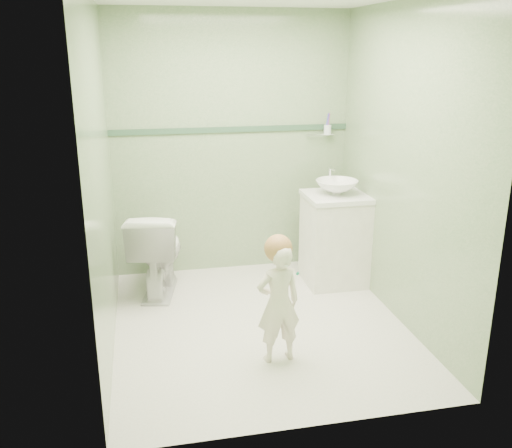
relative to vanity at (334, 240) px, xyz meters
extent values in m
plane|color=beige|center=(-0.84, -0.70, -0.40)|extent=(2.50, 2.50, 0.00)
cube|color=gray|center=(-0.84, 0.55, 0.80)|extent=(2.20, 0.04, 2.40)
cube|color=gray|center=(-0.84, -1.95, 0.80)|extent=(2.20, 0.04, 2.40)
cube|color=gray|center=(-1.94, -0.70, 0.80)|extent=(0.04, 2.50, 2.40)
cube|color=gray|center=(0.26, -0.70, 0.80)|extent=(0.04, 2.50, 2.40)
cube|color=#32533C|center=(-0.84, 0.54, 0.95)|extent=(2.20, 0.02, 0.05)
cube|color=white|center=(0.00, 0.00, 0.00)|extent=(0.52, 0.50, 0.80)
cube|color=white|center=(0.00, 0.00, 0.41)|extent=(0.54, 0.52, 0.04)
imported|color=white|center=(0.00, 0.00, 0.49)|extent=(0.37, 0.37, 0.13)
cylinder|color=silver|center=(0.00, 0.20, 0.55)|extent=(0.03, 0.03, 0.18)
cylinder|color=silver|center=(0.00, 0.15, 0.63)|extent=(0.02, 0.12, 0.02)
cylinder|color=silver|center=(0.00, 0.50, 0.88)|extent=(0.26, 0.02, 0.02)
cylinder|color=silver|center=(0.06, 0.48, 0.93)|extent=(0.07, 0.07, 0.09)
cylinder|color=purple|center=(0.06, 0.47, 1.00)|extent=(0.01, 0.01, 0.17)
cylinder|color=#C1354C|center=(0.07, 0.48, 1.00)|extent=(0.01, 0.01, 0.17)
cylinder|color=#C1354C|center=(0.07, 0.49, 1.00)|extent=(0.01, 0.01, 0.17)
cylinder|color=#4847DC|center=(0.05, 0.47, 1.00)|extent=(0.01, 0.01, 0.17)
imported|color=white|center=(-1.58, 0.10, -0.02)|extent=(0.55, 0.81, 0.75)
imported|color=white|center=(-0.82, -1.21, 0.02)|extent=(0.33, 0.24, 0.84)
sphere|color=#AE7643|center=(-0.82, -1.18, 0.41)|extent=(0.19, 0.19, 0.19)
cylinder|color=#0E8565|center=(-0.73, -1.33, 0.28)|extent=(0.06, 0.14, 0.06)
cube|color=white|center=(-0.79, -1.28, 0.32)|extent=(0.03, 0.03, 0.02)
camera|label=1|loc=(-1.67, -4.51, 1.66)|focal=39.10mm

